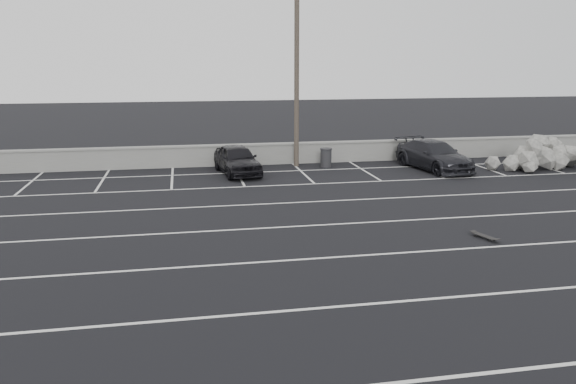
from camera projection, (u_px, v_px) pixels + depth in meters
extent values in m
plane|color=black|center=(356.00, 256.00, 15.12)|extent=(120.00, 120.00, 0.00)
cube|color=gray|center=(273.00, 154.00, 28.39)|extent=(50.00, 0.35, 1.00)
cube|color=gray|center=(273.00, 144.00, 28.27)|extent=(50.00, 0.45, 0.08)
cube|color=silver|center=(464.00, 376.00, 9.38)|extent=(36.00, 0.10, 0.01)
cube|color=silver|center=(398.00, 302.00, 12.25)|extent=(36.00, 0.10, 0.01)
cube|color=silver|center=(356.00, 256.00, 15.12)|extent=(36.00, 0.10, 0.01)
cube|color=silver|center=(328.00, 225.00, 17.99)|extent=(36.00, 0.10, 0.01)
cube|color=silver|center=(307.00, 202.00, 20.86)|extent=(36.00, 0.10, 0.01)
cube|color=silver|center=(292.00, 185.00, 23.73)|extent=(36.00, 0.10, 0.01)
cube|color=silver|center=(280.00, 171.00, 26.59)|extent=(36.00, 0.10, 0.01)
cube|color=silver|center=(30.00, 183.00, 24.12)|extent=(0.10, 5.00, 0.01)
cube|color=silver|center=(103.00, 180.00, 24.67)|extent=(0.10, 5.00, 0.01)
cube|color=silver|center=(172.00, 177.00, 25.21)|extent=(0.10, 5.00, 0.01)
cube|color=silver|center=(239.00, 175.00, 25.75)|extent=(0.10, 5.00, 0.01)
cube|color=silver|center=(302.00, 173.00, 26.30)|extent=(0.10, 5.00, 0.01)
cube|color=silver|center=(364.00, 170.00, 26.84)|extent=(0.10, 5.00, 0.01)
cube|color=silver|center=(422.00, 168.00, 27.38)|extent=(0.10, 5.00, 0.01)
cube|color=silver|center=(479.00, 166.00, 27.93)|extent=(0.10, 5.00, 0.01)
cube|color=silver|center=(533.00, 164.00, 28.47)|extent=(0.10, 5.00, 0.01)
imported|color=black|center=(237.00, 159.00, 25.91)|extent=(2.20, 4.17, 1.35)
imported|color=black|center=(434.00, 155.00, 26.97)|extent=(2.74, 4.99, 1.37)
cylinder|color=#4C4238|center=(297.00, 75.00, 26.91)|extent=(0.24, 0.24, 8.93)
cylinder|color=#27272A|center=(326.00, 158.00, 27.65)|extent=(0.68, 0.68, 0.88)
cylinder|color=#27272A|center=(326.00, 149.00, 27.55)|extent=(0.76, 0.76, 0.05)
cube|color=black|center=(485.00, 236.00, 16.54)|extent=(0.45, 0.84, 0.02)
cube|color=#27272A|center=(478.00, 235.00, 16.78)|extent=(0.17, 0.10, 0.04)
cube|color=#27272A|center=(492.00, 240.00, 16.32)|extent=(0.17, 0.10, 0.04)
cylinder|color=black|center=(475.00, 236.00, 16.74)|extent=(0.05, 0.07, 0.06)
cylinder|color=black|center=(480.00, 235.00, 16.83)|extent=(0.05, 0.07, 0.06)
cylinder|color=black|center=(489.00, 241.00, 16.28)|extent=(0.05, 0.07, 0.06)
cylinder|color=black|center=(494.00, 240.00, 16.37)|extent=(0.05, 0.07, 0.06)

